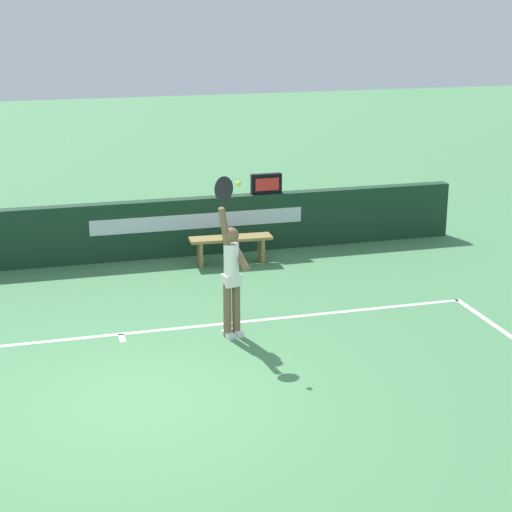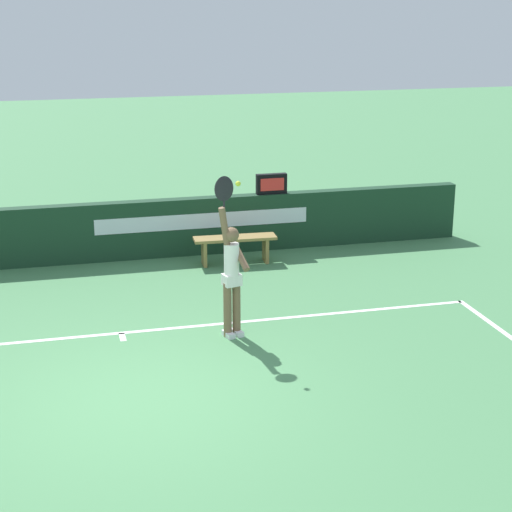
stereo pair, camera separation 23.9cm
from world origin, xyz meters
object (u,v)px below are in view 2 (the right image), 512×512
(tennis_player, at_px, (232,272))
(tennis_ball, at_px, (238,184))
(courtside_bench_near, at_px, (235,243))
(speed_display, at_px, (271,184))

(tennis_player, distance_m, tennis_ball, 1.32)
(tennis_ball, distance_m, courtside_bench_near, 4.06)
(tennis_ball, bearing_deg, tennis_player, 95.87)
(speed_display, bearing_deg, tennis_player, -112.40)
(speed_display, relative_size, tennis_player, 0.25)
(tennis_ball, bearing_deg, courtside_bench_near, 78.02)
(speed_display, relative_size, tennis_ball, 8.05)
(speed_display, xyz_separation_m, tennis_ball, (-1.61, -4.27, 0.99))
(tennis_ball, bearing_deg, speed_display, 69.40)
(tennis_player, height_order, tennis_ball, tennis_player)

